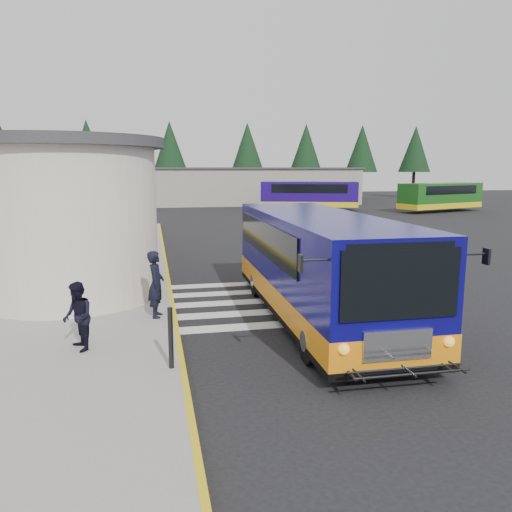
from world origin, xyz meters
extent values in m
plane|color=black|center=(0.00, 0.00, 0.00)|extent=(140.00, 140.00, 0.00)
cube|color=gray|center=(-9.00, 4.00, 0.07)|extent=(10.00, 34.00, 0.15)
cube|color=gold|center=(-4.05, 4.00, 0.08)|extent=(0.12, 34.00, 0.16)
cylinder|color=beige|center=(-7.00, 0.50, 2.40)|extent=(5.20, 5.20, 4.50)
cylinder|color=#38383A|center=(-7.00, 0.50, 4.80)|extent=(5.80, 5.80, 0.30)
cube|color=black|center=(-6.48, 5.00, 1.25)|extent=(0.08, 1.20, 2.20)
cube|color=#38383A|center=(-6.00, 5.00, 2.55)|extent=(1.20, 1.80, 0.12)
cube|color=silver|center=(-0.50, -3.20, 0.01)|extent=(8.00, 0.55, 0.01)
cube|color=silver|center=(-0.50, -2.00, 0.01)|extent=(8.00, 0.55, 0.01)
cube|color=silver|center=(-0.50, -0.80, 0.01)|extent=(8.00, 0.55, 0.01)
cube|color=silver|center=(-0.50, 0.40, 0.01)|extent=(8.00, 0.55, 0.01)
cube|color=silver|center=(-0.50, 1.60, 0.01)|extent=(8.00, 0.55, 0.01)
cube|color=gray|center=(6.00, 42.00, 2.00)|extent=(26.00, 8.00, 4.00)
cube|color=#38383A|center=(6.00, 42.00, 4.10)|extent=(26.40, 8.40, 0.20)
cylinder|color=black|center=(-22.00, 50.00, 1.80)|extent=(0.44, 0.44, 3.60)
cylinder|color=black|center=(-12.00, 50.00, 1.80)|extent=(0.44, 0.44, 3.60)
cone|color=black|center=(-12.00, 50.00, 6.80)|extent=(4.40, 4.40, 6.40)
cylinder|color=black|center=(-2.00, 50.00, 1.80)|extent=(0.44, 0.44, 3.60)
cone|color=black|center=(-2.00, 50.00, 6.80)|extent=(4.40, 4.40, 6.40)
cylinder|color=black|center=(8.00, 50.00, 1.80)|extent=(0.44, 0.44, 3.60)
cone|color=black|center=(8.00, 50.00, 6.80)|extent=(4.40, 4.40, 6.40)
cylinder|color=black|center=(16.00, 50.00, 1.80)|extent=(0.44, 0.44, 3.60)
cone|color=black|center=(16.00, 50.00, 6.80)|extent=(4.40, 4.40, 6.40)
cylinder|color=black|center=(24.00, 50.00, 1.80)|extent=(0.44, 0.44, 3.60)
cone|color=black|center=(24.00, 50.00, 6.80)|extent=(4.40, 4.40, 6.40)
cylinder|color=black|center=(32.00, 50.00, 1.80)|extent=(0.44, 0.44, 3.60)
cone|color=black|center=(32.00, 50.00, 6.80)|extent=(4.40, 4.40, 6.40)
cube|color=#0B0862|center=(-0.19, -2.79, 1.62)|extent=(2.69, 9.31, 2.42)
cube|color=orange|center=(-0.19, -2.79, 0.70)|extent=(2.72, 9.34, 0.58)
cube|color=black|center=(-0.19, -2.79, 0.36)|extent=(2.71, 9.33, 0.23)
cube|color=black|center=(-0.25, -7.45, 2.01)|extent=(2.27, 0.09, 1.29)
cube|color=silver|center=(-0.25, -7.46, 0.88)|extent=(1.34, 0.08, 0.57)
cube|color=black|center=(-1.49, -1.95, 2.11)|extent=(0.12, 6.80, 0.93)
cube|color=black|center=(1.13, -1.98, 2.11)|extent=(0.12, 6.80, 0.93)
cylinder|color=black|center=(-1.37, -5.87, 0.49)|extent=(0.32, 0.99, 0.99)
cylinder|color=black|center=(0.90, -5.90, 0.49)|extent=(0.32, 0.99, 0.99)
cylinder|color=black|center=(-1.29, -0.10, 0.49)|extent=(0.32, 0.99, 0.99)
cylinder|color=black|center=(0.97, -0.13, 0.49)|extent=(0.32, 0.99, 0.99)
cube|color=black|center=(-2.05, -7.25, 2.42)|extent=(0.05, 0.19, 0.31)
cube|color=black|center=(1.55, -7.30, 2.42)|extent=(0.05, 0.19, 0.31)
imported|color=black|center=(-4.50, -2.30, 1.04)|extent=(0.51, 0.70, 1.78)
imported|color=black|center=(-6.18, -4.51, 0.91)|extent=(0.79, 0.89, 1.51)
cylinder|color=black|center=(-4.27, -5.90, 0.77)|extent=(0.10, 0.10, 1.24)
cube|color=#1D0862|center=(10.66, 31.81, 1.61)|extent=(9.70, 5.12, 2.39)
cube|color=gold|center=(10.66, 31.81, 0.64)|extent=(9.74, 5.16, 0.52)
cube|color=black|center=(10.66, 31.81, 2.18)|extent=(7.72, 4.58, 0.83)
cube|color=#174F15|center=(22.52, 27.80, 1.55)|extent=(9.34, 5.27, 2.30)
cube|color=gold|center=(22.52, 27.80, 0.62)|extent=(9.38, 5.31, 0.50)
cube|color=black|center=(22.52, 27.80, 2.10)|extent=(7.46, 4.67, 0.80)
camera|label=1|loc=(-4.55, -15.39, 4.04)|focal=35.00mm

